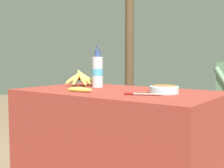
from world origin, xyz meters
TOP-DOWN VIEW (x-y plane):
  - market_counter at (0.00, 0.00)m, footprint 1.41×0.82m
  - banana_bunch_ripe at (-0.46, 0.14)m, footprint 0.20×0.32m
  - serving_bowl at (0.35, 0.04)m, footprint 0.19×0.19m
  - water_bottle at (-0.27, 0.12)m, footprint 0.09×0.09m
  - loose_banana_front at (-0.13, -0.24)m, footprint 0.20×0.07m
  - knife at (0.27, -0.15)m, footprint 0.22×0.13m
  - wooden_bench at (0.14, 1.51)m, footprint 1.60×0.32m
  - banana_bunch_green at (-0.26, 1.51)m, footprint 0.18×0.26m
  - support_post_near at (-1.08, 1.85)m, footprint 0.13×0.13m

SIDE VIEW (x-z plane):
  - wooden_bench at x=0.14m, z-range 0.14..0.56m
  - market_counter at x=0.00m, z-range 0.00..0.73m
  - banana_bunch_green at x=-0.26m, z-range 0.41..0.54m
  - knife at x=0.27m, z-range 0.73..0.75m
  - loose_banana_front at x=-0.13m, z-range 0.73..0.77m
  - serving_bowl at x=0.35m, z-range 0.74..0.79m
  - banana_bunch_ripe at x=-0.46m, z-range 0.73..0.87m
  - water_bottle at x=-0.27m, z-range 0.70..1.03m
  - support_post_near at x=-1.08m, z-range 0.00..2.79m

